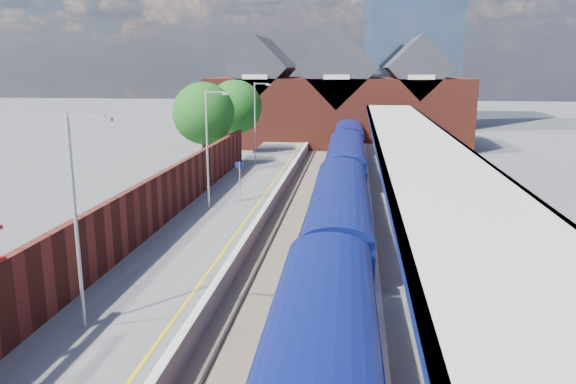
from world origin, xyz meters
name	(u,v)px	position (x,y,z in m)	size (l,w,h in m)	color
ground	(324,197)	(0.00, 30.00, 0.00)	(240.00, 240.00, 0.00)	#5B5B5E
ballast_bed	(314,236)	(0.00, 20.00, 0.03)	(6.00, 76.00, 0.06)	#473D33
rails	(314,235)	(0.00, 20.00, 0.12)	(4.51, 76.00, 0.14)	slate
left_platform	(218,225)	(-5.50, 20.00, 0.50)	(5.00, 76.00, 1.00)	#565659
right_platform	(423,232)	(6.00, 20.00, 0.50)	(6.00, 76.00, 1.00)	#565659
coping_left	(258,217)	(-3.15, 20.00, 1.02)	(0.30, 76.00, 0.05)	silver
coping_right	(371,221)	(3.15, 20.00, 1.02)	(0.30, 76.00, 0.05)	silver
yellow_line	(248,217)	(-3.75, 20.00, 1.01)	(0.14, 76.00, 0.01)	yellow
train	(343,181)	(1.49, 25.63, 2.12)	(3.03, 65.94, 3.45)	#0C155A
canopy	(414,141)	(5.48, 21.95, 5.25)	(4.50, 52.00, 4.48)	#0E1B54
lamp_post_b	(79,209)	(-6.36, 6.00, 4.99)	(1.48, 0.18, 7.00)	#A5A8AA
lamp_post_c	(209,142)	(-6.36, 22.00, 4.99)	(1.48, 0.18, 7.00)	#A5A8AA
lamp_post_d	(257,118)	(-6.36, 38.00, 4.99)	(1.48, 0.18, 7.00)	#A5A8AA
platform_sign	(240,174)	(-5.00, 24.00, 2.69)	(0.55, 0.08, 2.50)	#A5A8AA
brick_wall	(127,221)	(-8.10, 13.54, 2.45)	(0.35, 50.00, 3.86)	maroon
station_building	(338,99)	(0.00, 58.00, 5.45)	(30.00, 12.12, 13.78)	maroon
tree_near	(205,115)	(-10.35, 35.91, 5.35)	(5.20, 5.20, 8.10)	#382314
tree_far	(237,108)	(-9.35, 43.91, 5.35)	(5.20, 5.20, 8.10)	#382314
parked_car_silver	(464,241)	(7.19, 14.89, 1.67)	(1.42, 4.06, 1.34)	#ACADB1
parked_car_dark	(468,211)	(8.39, 20.50, 1.61)	(1.71, 4.21, 1.22)	black
parked_car_blue	(430,188)	(7.06, 26.34, 1.66)	(2.18, 4.72, 1.31)	navy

